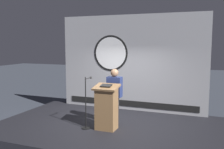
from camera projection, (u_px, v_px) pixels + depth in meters
The scene contains 6 objects.
ground_plane at pixel (111, 136), 7.12m from camera, with size 40.00×40.00×0.00m, color #383D47.
stage_platform at pixel (111, 131), 7.10m from camera, with size 6.40×4.00×0.30m, color black.
banner_display at pixel (130, 63), 8.60m from camera, with size 5.03×0.12×3.21m.
podium at pixel (106, 107), 6.71m from camera, with size 0.64×0.50×1.21m.
speaker_person at pixel (114, 96), 7.11m from camera, with size 0.40×0.26×1.57m.
microphone_stand at pixel (87, 111), 6.81m from camera, with size 0.24×0.47×1.39m.
Camera 1 is at (2.53, -6.37, 2.57)m, focal length 40.93 mm.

